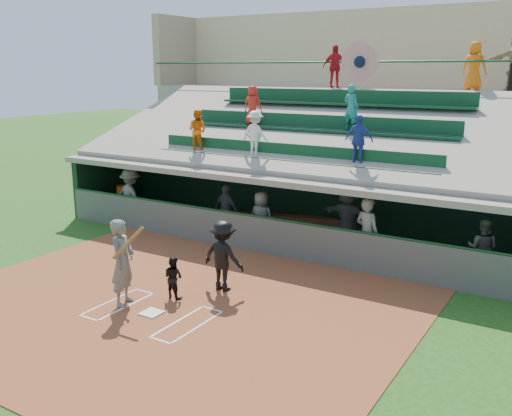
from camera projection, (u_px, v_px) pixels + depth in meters
The scene contains 21 objects.
ground at pixel (152, 314), 12.74m from camera, with size 100.00×100.00×0.00m, color #1D4B15.
dirt_slab at pixel (166, 306), 13.15m from camera, with size 11.00×9.00×0.02m, color brown.
home_plate at pixel (152, 313), 12.73m from camera, with size 0.43×0.43×0.03m, color silver.
batters_box_chalk at pixel (152, 313), 12.73m from camera, with size 2.65×1.85×0.01m.
dugout_floor at pixel (293, 239), 18.33m from camera, with size 16.00×3.50×0.04m, color gray.
concourse_slab at pixel (370, 145), 23.39m from camera, with size 20.00×3.00×4.60m, color gray.
grandstand at pixel (341, 155), 20.92m from camera, with size 20.40×10.40×7.80m.
batter_at_plate at pixel (123, 262), 13.02m from camera, with size 0.97×0.85×2.03m.
catcher at pixel (173, 277), 13.52m from camera, with size 0.49×0.38×1.01m, color black.
home_umpire at pixel (223, 256), 13.93m from camera, with size 1.13×0.65×1.75m, color black.
dugout_bench at pixel (314, 223), 19.39m from camera, with size 13.67×0.41×0.41m, color brown.
white_table at pixel (124, 206), 21.15m from camera, with size 0.82×0.61×0.71m, color white.
water_cooler at pixel (122, 191), 21.01m from camera, with size 0.42×0.42×0.42m, color #C85B0B.
dugout_player_a at pixel (131, 196), 19.88m from camera, with size 1.26×0.72×1.95m, color #555853.
dugout_player_b at pixel (226, 209), 18.70m from camera, with size 0.96×0.40×1.65m, color #535551.
dugout_player_c at pixel (261, 218), 17.55m from camera, with size 0.81×0.53×1.66m, color #595C57.
dugout_player_d at pixel (348, 217), 17.06m from camera, with size 1.85×0.59×1.99m, color #565853.
dugout_player_e at pixel (367, 233), 15.34m from camera, with size 0.72×0.47×1.98m, color #60625D.
dugout_player_f at pixel (482, 248), 14.73m from camera, with size 0.77×0.60×1.58m, color #5B5D57.
concourse_staff_a at pixel (335, 67), 21.99m from camera, with size 0.97×0.40×1.65m, color red.
concourse_staff_b at pixel (474, 66), 19.75m from camera, with size 0.82×0.53×1.68m, color orange.
Camera 1 is at (8.15, -8.86, 5.33)m, focal length 40.00 mm.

